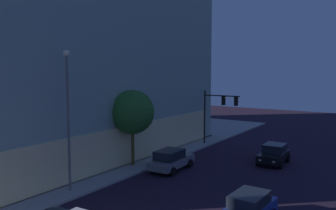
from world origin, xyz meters
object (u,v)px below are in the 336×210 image
sidewalk_tree (132,112)px  car_grey (171,160)px  street_lamp_sidewalk (68,105)px  car_blue (247,210)px  car_black (274,154)px  modern_building (28,45)px  traffic_light_far_corner (218,107)px

sidewalk_tree → car_grey: (0.94, -3.13, -3.70)m
street_lamp_sidewalk → car_blue: bearing=-82.3°
street_lamp_sidewalk → car_grey: size_ratio=2.01×
street_lamp_sidewalk → sidewalk_tree: size_ratio=1.46×
car_grey → car_black: (6.59, -6.25, -0.02)m
street_lamp_sidewalk → sidewalk_tree: street_lamp_sidewalk is taller
modern_building → street_lamp_sidewalk: (-8.05, -15.32, -4.83)m
car_grey → car_black: size_ratio=1.12×
traffic_light_far_corner → street_lamp_sidewalk: 18.35m
modern_building → traffic_light_far_corner: modern_building is taller
car_grey → car_black: bearing=-43.5°
car_blue → car_grey: 10.87m
street_lamp_sidewalk → car_grey: 9.73m
modern_building → car_black: bearing=-75.1°
sidewalk_tree → car_black: size_ratio=1.53×
car_blue → car_black: bearing=11.1°
street_lamp_sidewalk → car_blue: size_ratio=1.93×
traffic_light_far_corner → car_black: 8.58m
modern_building → car_blue: modern_building is taller
modern_building → sidewalk_tree: (-1.05, -14.92, -6.04)m
street_lamp_sidewalk → car_blue: street_lamp_sidewalk is taller
modern_building → car_black: (6.48, -24.31, -9.76)m
modern_building → sidewalk_tree: bearing=-94.0°
traffic_light_far_corner → street_lamp_sidewalk: (-18.17, 1.94, 1.65)m
modern_building → sidewalk_tree: size_ratio=4.71×
modern_building → car_black: 26.98m
street_lamp_sidewalk → car_grey: bearing=-19.0°
street_lamp_sidewalk → car_black: bearing=-31.7°
sidewalk_tree → car_black: bearing=-51.2°
car_grey → car_blue: bearing=-125.9°
street_lamp_sidewalk → car_black: 17.78m
traffic_light_far_corner → car_black: traffic_light_far_corner is taller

